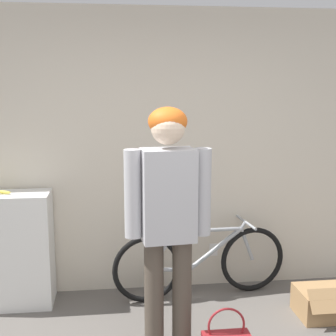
# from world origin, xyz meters

# --- Properties ---
(wall_back) EXTENTS (8.00, 0.07, 2.60)m
(wall_back) POSITION_xyz_m (0.00, 2.35, 1.30)
(wall_back) COLOR beige
(wall_back) RESTS_ON ground_plane
(side_shelf) EXTENTS (0.75, 0.37, 1.00)m
(side_shelf) POSITION_xyz_m (-1.32, 2.12, 0.50)
(side_shelf) COLOR white
(side_shelf) RESTS_ON ground_plane
(person) EXTENTS (0.60, 0.27, 1.77)m
(person) POSITION_xyz_m (-0.03, 1.20, 1.08)
(person) COLOR #4C4238
(person) RESTS_ON ground_plane
(bicycle) EXTENTS (1.62, 0.46, 0.69)m
(bicycle) POSITION_xyz_m (0.38, 2.07, 0.33)
(bicycle) COLOR black
(bicycle) RESTS_ON ground_plane
(cardboard_box) EXTENTS (0.51, 0.43, 0.31)m
(cardboard_box) POSITION_xyz_m (1.37, 1.58, 0.12)
(cardboard_box) COLOR #A87F51
(cardboard_box) RESTS_ON ground_plane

